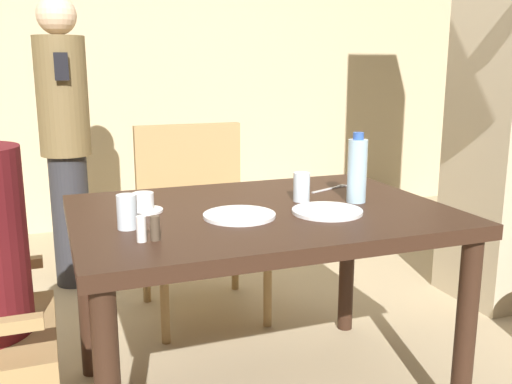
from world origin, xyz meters
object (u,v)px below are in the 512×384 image
at_px(plate_main_left, 327,211).
at_px(glass_tall_mid, 127,212).
at_px(plate_main_right, 239,215).
at_px(teacup_with_saucer, 143,204).
at_px(glass_tall_near, 302,187).
at_px(chair_far_side, 198,215).
at_px(water_bottle, 357,170).
at_px(standing_host, 65,135).

distance_m(plate_main_left, glass_tall_mid, 0.67).
bearing_deg(plate_main_right, glass_tall_mid, -178.57).
bearing_deg(teacup_with_saucer, plate_main_right, -32.55).
relative_size(plate_main_right, glass_tall_near, 2.25).
xyz_separation_m(chair_far_side, plate_main_right, (-0.11, -0.98, 0.26)).
relative_size(water_bottle, glass_tall_mid, 2.39).
distance_m(chair_far_side, water_bottle, 1.06).
relative_size(chair_far_side, glass_tall_mid, 8.70).
distance_m(standing_host, teacup_with_saucer, 1.38).
relative_size(plate_main_left, teacup_with_saucer, 1.82).
xyz_separation_m(plate_main_left, plate_main_right, (-0.30, 0.05, 0.00)).
height_order(plate_main_left, plate_main_right, same).
bearing_deg(glass_tall_near, chair_far_side, 102.21).
bearing_deg(chair_far_side, glass_tall_near, -77.79).
bearing_deg(glass_tall_mid, teacup_with_saucer, 67.18).
bearing_deg(teacup_with_saucer, glass_tall_mid, -112.82).
bearing_deg(plate_main_left, chair_far_side, 100.57).
bearing_deg(standing_host, glass_tall_near, -61.32).
bearing_deg(water_bottle, glass_tall_near, 155.99).
distance_m(plate_main_right, teacup_with_saucer, 0.34).
height_order(standing_host, plate_main_left, standing_host).
distance_m(teacup_with_saucer, glass_tall_mid, 0.21).
xyz_separation_m(standing_host, plate_main_right, (0.48, -1.55, -0.11)).
xyz_separation_m(plate_main_right, glass_tall_mid, (-0.37, -0.01, 0.05)).
distance_m(standing_host, plate_main_right, 1.62).
bearing_deg(plate_main_right, plate_main_left, -10.02).
distance_m(standing_host, water_bottle, 1.77).
xyz_separation_m(standing_host, water_bottle, (0.96, -1.49, 0.00)).
xyz_separation_m(chair_far_side, teacup_with_saucer, (-0.39, -0.79, 0.28)).
height_order(chair_far_side, glass_tall_mid, chair_far_side).
distance_m(standing_host, glass_tall_mid, 1.56).
bearing_deg(standing_host, plate_main_left, -63.94).
height_order(plate_main_left, glass_tall_near, glass_tall_near).
xyz_separation_m(plate_main_right, water_bottle, (0.47, 0.05, 0.11)).
height_order(chair_far_side, standing_host, standing_host).
bearing_deg(plate_main_right, standing_host, 107.34).
bearing_deg(glass_tall_near, water_bottle, -24.01).
relative_size(standing_host, plate_main_right, 6.57).
height_order(standing_host, glass_tall_mid, standing_host).
xyz_separation_m(chair_far_side, plate_main_left, (0.19, -1.03, 0.26)).
bearing_deg(plate_main_left, standing_host, 116.06).
relative_size(standing_host, plate_main_left, 6.57).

